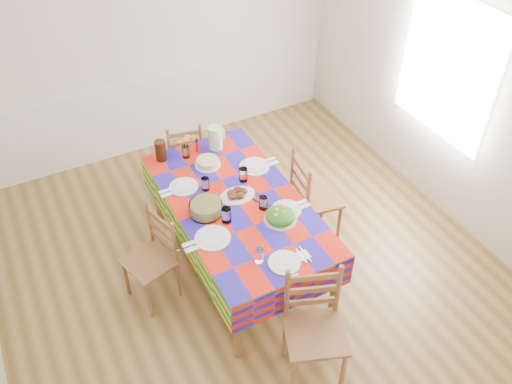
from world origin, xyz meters
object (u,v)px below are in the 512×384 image
(chair_near, at_px, (314,329))
(meat_platter, at_px, (237,194))
(chair_far, at_px, (185,156))
(chair_left, at_px, (153,259))
(chair_right, at_px, (312,198))
(dining_table, at_px, (237,209))
(green_pitcher, at_px, (216,138))
(tea_pitcher, at_px, (161,150))

(chair_near, bearing_deg, meat_platter, 110.17)
(chair_far, distance_m, chair_left, 1.51)
(chair_near, bearing_deg, chair_right, 79.17)
(dining_table, bearing_deg, chair_near, -89.25)
(green_pitcher, height_order, chair_near, same)
(dining_table, xyz_separation_m, meat_platter, (0.03, 0.06, 0.11))
(dining_table, xyz_separation_m, chair_left, (-0.82, 0.01, -0.25))
(chair_near, bearing_deg, chair_far, 111.35)
(chair_far, height_order, chair_left, chair_left)
(green_pitcher, bearing_deg, chair_far, 110.69)
(tea_pitcher, height_order, chair_near, chair_near)
(chair_near, bearing_deg, green_pitcher, 106.62)
(tea_pitcher, height_order, chair_far, tea_pitcher)
(chair_near, bearing_deg, tea_pitcher, 121.03)
(green_pitcher, height_order, chair_left, green_pitcher)
(chair_far, height_order, chair_right, chair_right)
(meat_platter, relative_size, chair_left, 0.36)
(tea_pitcher, relative_size, chair_near, 0.21)
(dining_table, distance_m, chair_left, 0.86)
(meat_platter, bearing_deg, chair_near, -90.65)
(green_pitcher, distance_m, chair_right, 1.12)
(chair_near, height_order, chair_left, chair_near)
(chair_far, distance_m, chair_right, 1.52)
(meat_platter, distance_m, chair_near, 1.38)
(dining_table, xyz_separation_m, chair_right, (0.81, 0.01, -0.21))
(green_pitcher, bearing_deg, meat_platter, -100.39)
(green_pitcher, xyz_separation_m, tea_pitcher, (-0.54, 0.07, -0.01))
(meat_platter, xyz_separation_m, green_pitcher, (0.14, 0.76, 0.09))
(green_pitcher, xyz_separation_m, chair_far, (-0.18, 0.47, -0.47))
(chair_right, bearing_deg, chair_far, 40.81)
(tea_pitcher, bearing_deg, green_pitcher, -7.08)
(green_pitcher, xyz_separation_m, chair_left, (-0.99, -0.80, -0.46))
(chair_near, relative_size, chair_right, 1.04)
(meat_platter, relative_size, green_pitcher, 1.39)
(dining_table, height_order, chair_near, chair_near)
(chair_left, bearing_deg, chair_near, 15.82)
(green_pitcher, height_order, tea_pitcher, green_pitcher)
(dining_table, height_order, chair_right, chair_right)
(chair_far, bearing_deg, dining_table, 100.17)
(green_pitcher, distance_m, chair_left, 1.36)
(dining_table, xyz_separation_m, chair_far, (-0.01, 1.29, -0.27))
(tea_pitcher, bearing_deg, meat_platter, -63.82)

